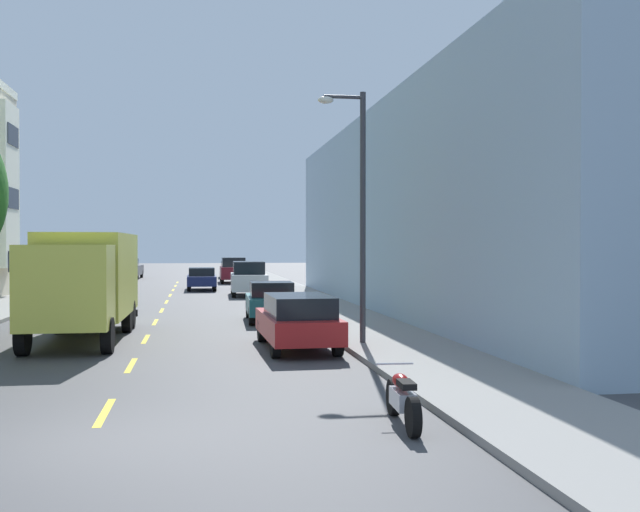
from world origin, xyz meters
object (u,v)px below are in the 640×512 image
street_lamp (358,198)px  moving_navy_sedan (202,278)px  parked_suv_white (249,278)px  parked_suv_burgundy (233,270)px  parked_wagon_red (298,320)px  parked_motorcycle (403,400)px  parked_hatchback_teal (271,301)px  parked_hatchback_silver (109,276)px  parked_wagon_champagne (230,269)px  delivery_box_truck (86,278)px  parked_pickup_charcoal (128,269)px

street_lamp → moving_navy_sedan: (-4.15, 27.61, -3.41)m
parked_suv_white → parked_suv_burgundy: same height
parked_suv_white → parked_wagon_red: parked_suv_white is taller
parked_suv_burgundy → parked_motorcycle: size_ratio=2.34×
parked_wagon_red → parked_hatchback_teal: size_ratio=1.17×
parked_suv_white → parked_hatchback_silver: parked_suv_white is taller
parked_wagon_champagne → parked_wagon_red: 45.59m
street_lamp → moving_navy_sedan: size_ratio=1.55×
delivery_box_truck → parked_hatchback_silver: (-2.66, 28.92, -1.10)m
parked_motorcycle → parked_hatchback_silver: bearing=102.7°
street_lamp → moving_navy_sedan: street_lamp is taller
parked_pickup_charcoal → parked_hatchback_teal: size_ratio=1.32×
parked_suv_white → parked_motorcycle: size_ratio=2.36×
delivery_box_truck → parked_motorcycle: (6.55, -12.06, -1.44)m
parked_wagon_red → parked_wagon_champagne: bearing=89.9°
parked_hatchback_teal → parked_suv_burgundy: parked_suv_burgundy is taller
parked_wagon_champagne → parked_pickup_charcoal: bearing=-176.4°
parked_suv_white → parked_hatchback_silver: size_ratio=1.20×
parked_suv_white → parked_motorcycle: 30.88m
parked_wagon_champagne → moving_navy_sedan: bearing=-98.2°
parked_hatchback_teal → parked_suv_burgundy: 29.19m
parked_wagon_champagne → parked_hatchback_silver: bearing=-123.4°
parked_hatchback_silver → parked_pickup_charcoal: size_ratio=0.76×
parked_hatchback_silver → parked_wagon_champagne: 16.04m
parked_wagon_champagne → parked_motorcycle: (0.37, -54.37, -0.39)m
parked_suv_white → parked_suv_burgundy: bearing=90.7°
parked_suv_burgundy → parked_wagon_red: bearing=-89.9°
parked_wagon_champagne → parked_pickup_charcoal: size_ratio=0.89×
delivery_box_truck → parked_hatchback_teal: bearing=35.0°
parked_suv_burgundy → street_lamp: bearing=-87.3°
street_lamp → parked_suv_burgundy: street_lamp is taller
parked_suv_white → parked_hatchback_teal: size_ratio=1.20×
street_lamp → parked_motorcycle: size_ratio=3.39×
parked_pickup_charcoal → parked_motorcycle: size_ratio=2.61×
delivery_box_truck → parked_suv_white: 19.83m
parked_hatchback_silver → parked_suv_burgundy: size_ratio=0.84×
parked_motorcycle → parked_pickup_charcoal: bearing=99.5°
parked_hatchback_silver → parked_wagon_red: bearing=-74.8°
moving_navy_sedan → parked_motorcycle: moving_navy_sedan is taller
delivery_box_truck → parked_suv_burgundy: delivery_box_truck is taller
parked_motorcycle → parked_hatchback_teal: bearing=91.7°
delivery_box_truck → parked_pickup_charcoal: bearing=93.4°
moving_navy_sedan → parked_wagon_red: bearing=-84.9°
delivery_box_truck → parked_wagon_champagne: delivery_box_truck is taller
parked_hatchback_silver → parked_hatchback_teal: same height
parked_suv_white → parked_wagon_red: bearing=-90.4°
street_lamp → parked_suv_burgundy: 36.80m
parked_hatchback_teal → moving_navy_sedan: parked_hatchback_teal is taller
street_lamp → moving_navy_sedan: 28.13m
parked_hatchback_teal → moving_navy_sedan: size_ratio=0.90×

